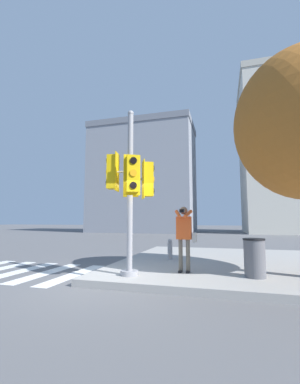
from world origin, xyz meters
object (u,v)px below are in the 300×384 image
traffic_signal_pole (131,184)px  trash_bin (255,258)px  fire_hydrant (170,249)px  person_photographer (184,233)px

traffic_signal_pole → trash_bin: size_ratio=4.65×
traffic_signal_pole → trash_bin: bearing=11.1°
fire_hydrant → trash_bin: 3.47m
traffic_signal_pole → trash_bin: (3.02, 0.59, -1.86)m
fire_hydrant → traffic_signal_pole: bearing=-98.5°
traffic_signal_pole → person_photographer: bearing=30.4°
traffic_signal_pole → trash_bin: traffic_signal_pole is taller
traffic_signal_pole → person_photographer: (1.28, 0.75, -1.28)m
fire_hydrant → trash_bin: bearing=-42.0°
traffic_signal_pole → fire_hydrant: (0.44, 2.92, -1.98)m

